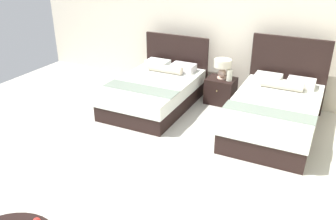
{
  "coord_description": "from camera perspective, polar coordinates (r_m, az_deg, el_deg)",
  "views": [
    {
      "loc": [
        1.99,
        -3.45,
        2.88
      ],
      "look_at": [
        -0.1,
        0.58,
        0.72
      ],
      "focal_mm": 38.44,
      "sensor_mm": 36.0,
      "label": 1
    }
  ],
  "objects": [
    {
      "name": "ground_plane",
      "position": [
        4.92,
        -2.1,
        -10.53
      ],
      "size": [
        9.39,
        10.17,
        0.02
      ],
      "primitive_type": "cube",
      "color": "#BAB7AA"
    },
    {
      "name": "wall_back",
      "position": [
        7.19,
        10.99,
        12.56
      ],
      "size": [
        9.39,
        0.12,
        2.66
      ],
      "primitive_type": "cube",
      "color": "beige",
      "rests_on": "ground"
    },
    {
      "name": "bed_near_window",
      "position": [
        6.78,
        -2.0,
        3.11
      ],
      "size": [
        1.39,
        2.09,
        1.15
      ],
      "color": "black",
      "rests_on": "ground"
    },
    {
      "name": "bed_near_corner",
      "position": [
        6.08,
        16.52,
        -0.36
      ],
      "size": [
        1.38,
        2.13,
        1.36
      ],
      "color": "black",
      "rests_on": "ground"
    },
    {
      "name": "nightstand",
      "position": [
        6.99,
        8.34,
        3.06
      ],
      "size": [
        0.54,
        0.45,
        0.49
      ],
      "color": "black",
      "rests_on": "ground"
    },
    {
      "name": "table_lamp",
      "position": [
        6.83,
        8.66,
        6.96
      ],
      "size": [
        0.33,
        0.33,
        0.37
      ],
      "color": "beige",
      "rests_on": "nightstand"
    },
    {
      "name": "vase",
      "position": [
        6.78,
        9.7,
        5.45
      ],
      "size": [
        0.11,
        0.11,
        0.21
      ],
      "color": "beige",
      "rests_on": "nightstand"
    }
  ]
}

